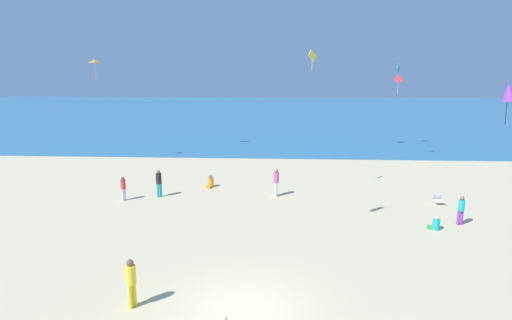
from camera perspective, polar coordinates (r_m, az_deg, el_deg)
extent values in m
plane|color=#C6B58C|center=(23.88, 0.27, -6.33)|extent=(120.00, 120.00, 0.00)
cube|color=teal|center=(65.06, 1.95, 6.12)|extent=(120.00, 60.00, 0.05)
cube|color=white|center=(26.43, 23.24, -5.07)|extent=(0.53, 0.56, 0.03)
cube|color=white|center=(26.63, 23.04, -4.53)|extent=(0.51, 0.24, 0.35)
cylinder|color=#B7B7BC|center=(26.42, 23.86, -5.35)|extent=(0.02, 0.02, 0.18)
cylinder|color=#B7B7BC|center=(26.22, 22.85, -5.39)|extent=(0.02, 0.02, 0.18)
cylinder|color=white|center=(26.12, -17.08, -4.38)|extent=(0.12, 0.12, 0.71)
cylinder|color=white|center=(26.03, -17.36, -4.47)|extent=(0.12, 0.12, 0.71)
cylinder|color=red|center=(25.90, -17.31, -3.11)|extent=(0.39, 0.39, 0.53)
sphere|color=brown|center=(25.80, -17.36, -2.35)|extent=(0.20, 0.20, 0.20)
cylinder|color=yellow|center=(15.23, -16.44, -17.09)|extent=(0.15, 0.15, 0.85)
cylinder|color=yellow|center=(15.35, -15.95, -16.79)|extent=(0.15, 0.15, 0.85)
cylinder|color=yellow|center=(14.94, -16.38, -14.47)|extent=(0.44, 0.44, 0.64)
sphere|color=brown|center=(14.75, -16.48, -13.01)|extent=(0.23, 0.23, 0.23)
cylinder|color=orange|center=(27.70, -6.07, -3.00)|extent=(0.48, 0.48, 0.59)
sphere|color=#846047|center=(27.59, -6.09, -2.21)|extent=(0.23, 0.23, 0.23)
cube|color=orange|center=(27.56, -6.28, -3.54)|extent=(0.41, 0.50, 0.17)
cylinder|color=#19ADB2|center=(22.51, 22.88, -7.94)|extent=(0.44, 0.44, 0.52)
sphere|color=beige|center=(22.40, 22.96, -7.10)|extent=(0.21, 0.21, 0.21)
cube|color=green|center=(22.58, 22.32, -8.32)|extent=(0.45, 0.38, 0.15)
cylinder|color=purple|center=(23.65, 25.74, -6.93)|extent=(0.13, 0.13, 0.74)
cylinder|color=purple|center=(23.58, 25.38, -6.96)|extent=(0.13, 0.13, 0.74)
cylinder|color=#19ADB2|center=(23.42, 25.72, -5.46)|extent=(0.32, 0.32, 0.55)
sphere|color=#846047|center=(23.31, 25.81, -4.60)|extent=(0.20, 0.20, 0.20)
cylinder|color=white|center=(25.78, 2.70, -3.87)|extent=(0.15, 0.15, 0.85)
cylinder|color=white|center=(25.60, 2.66, -3.99)|extent=(0.15, 0.15, 0.85)
cylinder|color=#D8599E|center=(25.49, 2.70, -2.34)|extent=(0.37, 0.37, 0.63)
sphere|color=#A87A5B|center=(25.38, 2.71, -1.43)|extent=(0.23, 0.23, 0.23)
cylinder|color=#19ADB2|center=(26.22, -12.59, -3.92)|extent=(0.14, 0.14, 0.82)
cylinder|color=#19ADB2|center=(26.15, -12.96, -3.98)|extent=(0.14, 0.14, 0.82)
cylinder|color=black|center=(25.99, -12.85, -2.43)|extent=(0.46, 0.46, 0.62)
sphere|color=#846047|center=(25.88, -12.90, -1.55)|extent=(0.23, 0.23, 0.23)
sphere|color=beige|center=(12.08, -4.28, -20.47)|extent=(0.19, 0.19, 0.19)
cube|color=red|center=(41.08, 18.46, 10.15)|extent=(0.74, 0.31, 0.77)
cylinder|color=pink|center=(41.12, 18.38, 9.09)|extent=(0.04, 0.07, 0.98)
pyramid|color=orange|center=(34.61, -20.75, 12.23)|extent=(0.74, 0.65, 0.25)
cylinder|color=orange|center=(34.61, -20.62, 10.73)|extent=(0.05, 0.07, 0.99)
cube|color=#1EADAD|center=(35.21, 18.44, 11.51)|extent=(0.44, 0.72, 0.81)
cylinder|color=#DB3DA8|center=(35.23, 18.35, 10.29)|extent=(0.15, 0.11, 0.92)
cone|color=purple|center=(22.63, 30.65, 7.80)|extent=(0.83, 0.72, 0.86)
cylinder|color=black|center=(22.70, 30.39, 5.55)|extent=(0.07, 0.04, 1.16)
cube|color=yellow|center=(24.66, 7.52, 13.65)|extent=(0.47, 0.57, 0.68)
cylinder|color=yellow|center=(24.66, 7.48, 12.44)|extent=(0.05, 0.06, 0.55)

